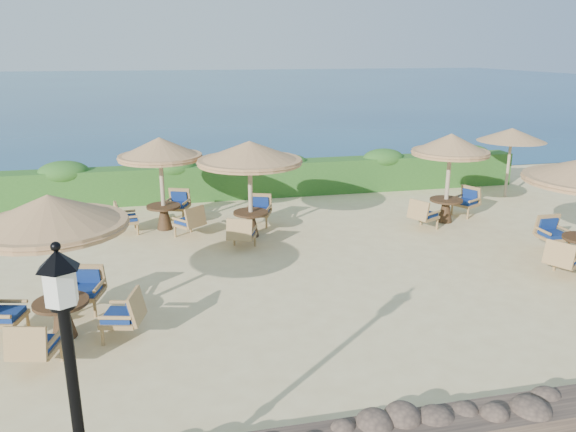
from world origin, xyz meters
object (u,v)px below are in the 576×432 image
Objects in this scene: lamp_post at (78,422)px; cafe_set_2 at (161,168)px; extra_parasol at (512,135)px; cafe_set_3 at (250,165)px; cafe_set_0 at (53,245)px; cafe_set_4 at (450,160)px.

cafe_set_2 is at bearing 85.32° from lamp_post.
cafe_set_3 reaches higher than extra_parasol.
cafe_set_0 is at bearing -107.04° from cafe_set_2.
cafe_set_2 is at bearing 72.96° from cafe_set_0.
cafe_set_2 is at bearing 153.00° from cafe_set_3.
cafe_set_2 is 8.28m from cafe_set_4.
cafe_set_2 is 0.98× the size of cafe_set_4.
extra_parasol is 15.36m from cafe_set_0.
lamp_post is 1.15× the size of cafe_set_0.
lamp_post is 10.89m from cafe_set_2.
extra_parasol is 4.20m from cafe_set_4.
cafe_set_0 is 6.33m from cafe_set_2.
cafe_set_2 is (1.85, 6.05, 0.02)m from cafe_set_0.
cafe_set_0 and cafe_set_2 have the same top height.
cafe_set_3 is at bearing 71.63° from lamp_post.
cafe_set_4 is at bearing -7.88° from cafe_set_2.
cafe_set_2 is 0.96× the size of cafe_set_3.
lamp_post is 1.18× the size of cafe_set_4.
cafe_set_0 is 1.01× the size of cafe_set_3.
lamp_post is 10.20m from cafe_set_3.
cafe_set_3 is 1.02× the size of cafe_set_4.
lamp_post is at bearing -94.68° from cafe_set_2.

